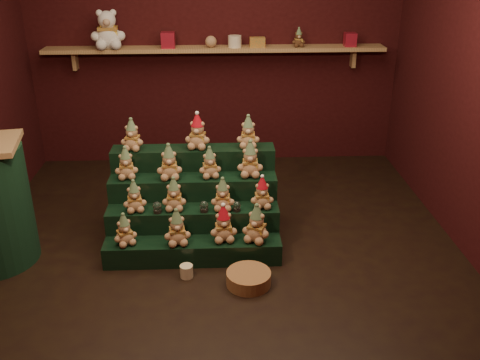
{
  "coord_description": "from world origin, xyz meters",
  "views": [
    {
      "loc": [
        -0.0,
        -3.86,
        2.35
      ],
      "look_at": [
        0.19,
        0.25,
        0.5
      ],
      "focal_mm": 40.0,
      "sensor_mm": 36.0,
      "label": 1
    }
  ],
  "objects_px": {
    "snow_globe_a": "(157,207)",
    "wicker_basket": "(249,278)",
    "snow_globe_b": "(204,206)",
    "mug_right": "(254,282)",
    "white_bear": "(107,24)",
    "riser_tier_front": "(193,251)",
    "brown_bear": "(299,38)",
    "mini_christmas_tree": "(118,233)",
    "mug_left": "(187,271)",
    "snow_globe_c": "(237,206)"
  },
  "relations": [
    {
      "from": "snow_globe_a",
      "to": "wicker_basket",
      "type": "xyz_separation_m",
      "value": [
        0.7,
        -0.5,
        -0.36
      ]
    },
    {
      "from": "snow_globe_b",
      "to": "wicker_basket",
      "type": "relative_size",
      "value": 0.28
    },
    {
      "from": "mug_right",
      "to": "white_bear",
      "type": "xyz_separation_m",
      "value": [
        -1.35,
        2.42,
        1.52
      ]
    },
    {
      "from": "riser_tier_front",
      "to": "white_bear",
      "type": "distance_m",
      "value": 2.67
    },
    {
      "from": "snow_globe_a",
      "to": "snow_globe_b",
      "type": "height_order",
      "value": "snow_globe_a"
    },
    {
      "from": "mug_right",
      "to": "brown_bear",
      "type": "relative_size",
      "value": 0.49
    },
    {
      "from": "wicker_basket",
      "to": "mini_christmas_tree",
      "type": "bearing_deg",
      "value": 153.76
    },
    {
      "from": "snow_globe_a",
      "to": "white_bear",
      "type": "relative_size",
      "value": 0.19
    },
    {
      "from": "snow_globe_b",
      "to": "mini_christmas_tree",
      "type": "distance_m",
      "value": 0.75
    },
    {
      "from": "brown_bear",
      "to": "white_bear",
      "type": "bearing_deg",
      "value": 177.77
    },
    {
      "from": "snow_globe_a",
      "to": "wicker_basket",
      "type": "height_order",
      "value": "snow_globe_a"
    },
    {
      "from": "snow_globe_a",
      "to": "mini_christmas_tree",
      "type": "height_order",
      "value": "snow_globe_a"
    },
    {
      "from": "brown_bear",
      "to": "snow_globe_a",
      "type": "bearing_deg",
      "value": -128.16
    },
    {
      "from": "mug_left",
      "to": "mug_right",
      "type": "xyz_separation_m",
      "value": [
        0.5,
        -0.16,
        -0.0
      ]
    },
    {
      "from": "brown_bear",
      "to": "snow_globe_b",
      "type": "bearing_deg",
      "value": -120.02
    },
    {
      "from": "mug_left",
      "to": "white_bear",
      "type": "distance_m",
      "value": 2.85
    },
    {
      "from": "wicker_basket",
      "to": "brown_bear",
      "type": "xyz_separation_m",
      "value": [
        0.66,
        2.38,
        1.36
      ]
    },
    {
      "from": "snow_globe_a",
      "to": "snow_globe_b",
      "type": "distance_m",
      "value": 0.37
    },
    {
      "from": "mug_left",
      "to": "snow_globe_c",
      "type": "bearing_deg",
      "value": 43.46
    },
    {
      "from": "mini_christmas_tree",
      "to": "snow_globe_c",
      "type": "bearing_deg",
      "value": -0.9
    },
    {
      "from": "riser_tier_front",
      "to": "mug_left",
      "type": "distance_m",
      "value": 0.23
    },
    {
      "from": "snow_globe_b",
      "to": "white_bear",
      "type": "xyz_separation_m",
      "value": [
        -0.99,
        1.88,
        1.16
      ]
    },
    {
      "from": "snow_globe_b",
      "to": "brown_bear",
      "type": "height_order",
      "value": "brown_bear"
    },
    {
      "from": "riser_tier_front",
      "to": "white_bear",
      "type": "bearing_deg",
      "value": 113.67
    },
    {
      "from": "snow_globe_c",
      "to": "mug_right",
      "type": "height_order",
      "value": "snow_globe_c"
    },
    {
      "from": "riser_tier_front",
      "to": "mini_christmas_tree",
      "type": "height_order",
      "value": "mini_christmas_tree"
    },
    {
      "from": "wicker_basket",
      "to": "brown_bear",
      "type": "distance_m",
      "value": 2.82
    },
    {
      "from": "snow_globe_b",
      "to": "mug_right",
      "type": "relative_size",
      "value": 0.97
    },
    {
      "from": "snow_globe_c",
      "to": "mini_christmas_tree",
      "type": "height_order",
      "value": "snow_globe_c"
    },
    {
      "from": "wicker_basket",
      "to": "white_bear",
      "type": "height_order",
      "value": "white_bear"
    },
    {
      "from": "riser_tier_front",
      "to": "mini_christmas_tree",
      "type": "relative_size",
      "value": 4.01
    },
    {
      "from": "white_bear",
      "to": "brown_bear",
      "type": "height_order",
      "value": "white_bear"
    },
    {
      "from": "snow_globe_b",
      "to": "mini_christmas_tree",
      "type": "height_order",
      "value": "snow_globe_b"
    },
    {
      "from": "snow_globe_c",
      "to": "mini_christmas_tree",
      "type": "distance_m",
      "value": 1.0
    },
    {
      "from": "riser_tier_front",
      "to": "snow_globe_c",
      "type": "distance_m",
      "value": 0.5
    },
    {
      "from": "snow_globe_c",
      "to": "brown_bear",
      "type": "distance_m",
      "value": 2.26
    },
    {
      "from": "white_bear",
      "to": "mini_christmas_tree",
      "type": "bearing_deg",
      "value": -88.8
    },
    {
      "from": "snow_globe_c",
      "to": "white_bear",
      "type": "relative_size",
      "value": 0.17
    },
    {
      "from": "snow_globe_b",
      "to": "mini_christmas_tree",
      "type": "xyz_separation_m",
      "value": [
        -0.71,
        0.02,
        -0.24
      ]
    },
    {
      "from": "mug_right",
      "to": "white_bear",
      "type": "relative_size",
      "value": 0.19
    },
    {
      "from": "snow_globe_a",
      "to": "mug_right",
      "type": "relative_size",
      "value": 1.0
    },
    {
      "from": "mug_right",
      "to": "white_bear",
      "type": "bearing_deg",
      "value": 119.24
    },
    {
      "from": "snow_globe_b",
      "to": "wicker_basket",
      "type": "bearing_deg",
      "value": -56.42
    },
    {
      "from": "mini_christmas_tree",
      "to": "snow_globe_a",
      "type": "bearing_deg",
      "value": -2.58
    },
    {
      "from": "snow_globe_c",
      "to": "snow_globe_b",
      "type": "bearing_deg",
      "value": 180.0
    },
    {
      "from": "snow_globe_c",
      "to": "white_bear",
      "type": "xyz_separation_m",
      "value": [
        -1.25,
        1.88,
        1.16
      ]
    },
    {
      "from": "snow_globe_c",
      "to": "wicker_basket",
      "type": "xyz_separation_m",
      "value": [
        0.07,
        -0.5,
        -0.35
      ]
    },
    {
      "from": "white_bear",
      "to": "mug_left",
      "type": "bearing_deg",
      "value": -76.64
    },
    {
      "from": "snow_globe_c",
      "to": "mug_left",
      "type": "relative_size",
      "value": 0.85
    },
    {
      "from": "mini_christmas_tree",
      "to": "mug_right",
      "type": "bearing_deg",
      "value": -27.15
    }
  ]
}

